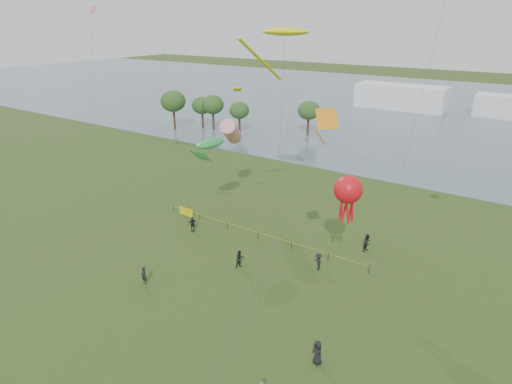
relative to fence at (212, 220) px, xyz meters
The scene contains 16 objects.
ground_plane 18.50m from the fence, 58.36° to the right, with size 400.00×400.00×0.00m, color #223711.
lake 84.82m from the fence, 83.43° to the left, with size 400.00×120.00×0.08m, color slate.
pavilion_left 79.33m from the fence, 91.66° to the left, with size 22.00×8.00×6.00m, color white.
trees 44.13m from the fence, 127.05° to the left, with size 30.08×15.84×8.01m.
fence is the anchor object (origin of this frame).
spectator_a 9.56m from the fence, 35.48° to the right, with size 0.83×0.65×1.72m, color black.
spectator_b 14.14m from the fence, ahead, with size 1.08×0.62×1.66m, color black.
spectator_c 2.61m from the fence, 104.81° to the right, with size 1.01×0.42×1.72m, color black.
spectator_d 22.72m from the fence, 33.15° to the right, with size 0.86×0.56×1.75m, color black.
spectator_f 12.52m from the fence, 78.82° to the right, with size 0.59×0.39×1.61m, color black.
spectator_g 16.96m from the fence, 13.11° to the left, with size 0.88×0.69×1.82m, color black.
kite_stingray 21.06m from the fence, 39.45° to the left, with size 6.06×10.05×20.64m.
kite_windsock 10.85m from the fence, 106.93° to the left, with size 6.23×10.19×10.93m.
kite_creature 8.56m from the fence, 124.34° to the left, with size 4.52×4.49×9.48m.
kite_octopus 17.88m from the fence, ahead, with size 5.39×5.02×9.45m.
kite_delta 23.37m from the fence, 27.49° to the right, with size 2.04×13.44×16.00m.
Camera 1 is at (18.21, -17.42, 21.27)m, focal length 30.00 mm.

